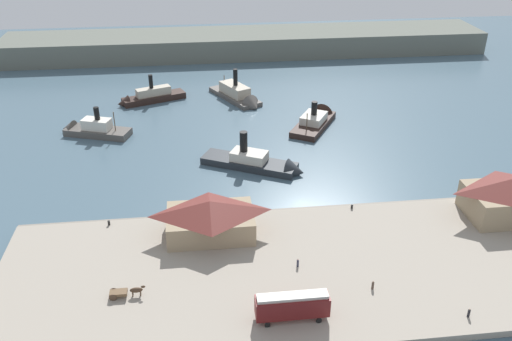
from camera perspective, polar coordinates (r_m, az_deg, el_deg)
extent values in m
plane|color=#476070|center=(111.50, 4.76, -3.42)|extent=(320.00, 320.00, 0.00)
cube|color=#9E9384|center=(93.61, 7.36, -10.14)|extent=(110.00, 36.00, 1.20)
cube|color=gray|center=(108.25, 5.13, -4.19)|extent=(110.00, 0.80, 1.00)
cube|color=#998466|center=(99.01, -4.82, -5.59)|extent=(15.64, 10.11, 4.40)
pyramid|color=maroon|center=(97.13, -4.90, -3.90)|extent=(15.96, 10.62, 2.51)
cube|color=maroon|center=(81.37, 3.84, -14.09)|extent=(10.86, 2.65, 3.13)
cube|color=beige|center=(80.15, 3.89, -13.13)|extent=(10.43, 1.85, 0.50)
cylinder|color=black|center=(84.32, 6.26, -14.24)|extent=(0.90, 0.18, 0.90)
cylinder|color=black|center=(82.45, 6.66, -15.47)|extent=(0.90, 0.18, 0.90)
cylinder|color=black|center=(83.21, 0.97, -14.74)|extent=(0.90, 0.18, 0.90)
cylinder|color=black|center=(81.32, 1.22, -16.00)|extent=(0.90, 0.18, 0.90)
cube|color=brown|center=(88.42, -14.33, -12.40)|extent=(2.69, 1.50, 0.50)
cylinder|color=#4C3828|center=(89.27, -14.78, -12.22)|extent=(1.20, 0.10, 1.20)
cylinder|color=#4C3828|center=(88.15, -14.89, -12.85)|extent=(1.20, 0.10, 1.20)
ellipsoid|color=#473323|center=(87.88, -12.54, -12.23)|extent=(2.00, 0.70, 0.90)
ellipsoid|color=#473323|center=(87.40, -11.85, -11.93)|extent=(0.70, 0.32, 0.44)
cylinder|color=#473323|center=(88.34, -12.09, -12.43)|extent=(0.16, 0.16, 1.00)
cylinder|color=#473323|center=(88.04, -12.11, -12.60)|extent=(0.16, 0.16, 1.00)
cylinder|color=#473323|center=(88.49, -12.88, -12.45)|extent=(0.16, 0.16, 1.00)
cylinder|color=#473323|center=(88.19, -12.90, -12.62)|extent=(0.16, 0.16, 1.00)
cylinder|color=#4C3D33|center=(89.31, 12.23, -11.79)|extent=(0.39, 0.39, 1.33)
sphere|color=#CCA889|center=(88.81, 12.29, -11.40)|extent=(0.24, 0.24, 0.24)
cylinder|color=#232328|center=(88.54, 21.56, -13.85)|extent=(0.39, 0.39, 1.32)
sphere|color=#CCA889|center=(88.05, 21.65, -13.47)|extent=(0.24, 0.24, 0.24)
cylinder|color=#33384C|center=(92.00, 4.43, -9.75)|extent=(0.38, 0.38, 1.31)
sphere|color=#CCA889|center=(91.53, 4.45, -9.37)|extent=(0.24, 0.24, 0.24)
cylinder|color=black|center=(108.52, 10.10, -3.75)|extent=(0.44, 0.44, 0.90)
cylinder|color=black|center=(105.63, -15.28, -5.36)|extent=(0.44, 0.44, 0.90)
cube|color=#23282D|center=(124.51, -0.73, 0.74)|extent=(22.46, 15.36, 1.70)
cone|color=#23282D|center=(121.41, 4.17, -0.10)|extent=(5.97, 6.54, 5.30)
cube|color=beige|center=(123.63, -0.73, 1.54)|extent=(9.29, 7.79, 2.17)
cylinder|color=black|center=(122.55, -1.32, 3.08)|extent=(1.79, 1.79, 4.77)
cube|color=#514C47|center=(165.55, -2.25, 7.83)|extent=(15.14, 21.03, 1.28)
cone|color=#514C47|center=(157.59, -0.28, 6.77)|extent=(6.92, 5.95, 5.91)
cube|color=#B2A893|center=(164.80, -2.26, 8.55)|extent=(9.12, 11.80, 3.10)
cylinder|color=black|center=(163.07, -2.19, 9.83)|extent=(1.32, 1.32, 4.95)
cylinder|color=brown|center=(169.51, -3.37, 9.31)|extent=(0.24, 0.24, 4.36)
cube|color=black|center=(166.09, -10.72, 7.53)|extent=(19.19, 11.30, 1.84)
cone|color=black|center=(163.80, -13.84, 6.89)|extent=(4.71, 5.24, 4.31)
cube|color=#B2A893|center=(165.38, -10.79, 8.21)|extent=(10.58, 6.47, 2.36)
cylinder|color=black|center=(164.20, -11.05, 9.22)|extent=(1.22, 1.22, 4.03)
cube|color=black|center=(146.00, 6.08, 4.87)|extent=(15.46, 19.51, 1.60)
cone|color=black|center=(154.21, 7.19, 6.11)|extent=(7.05, 6.06, 6.21)
cube|color=beige|center=(145.29, 6.11, 5.53)|extent=(8.61, 9.37, 2.04)
cylinder|color=black|center=(144.26, 6.17, 6.57)|extent=(1.58, 1.58, 3.60)
cylinder|color=brown|center=(139.93, 5.40, 5.18)|extent=(0.24, 0.24, 4.42)
cube|color=#514C47|center=(146.26, -16.36, 3.92)|extent=(17.78, 10.70, 1.79)
cone|color=#514C47|center=(150.33, -19.22, 4.14)|extent=(4.49, 5.69, 4.98)
cube|color=silver|center=(145.39, -16.48, 4.73)|extent=(7.96, 5.81, 2.70)
cylinder|color=black|center=(144.07, -16.49, 5.81)|extent=(1.38, 1.38, 3.31)
cylinder|color=brown|center=(142.65, -14.74, 5.04)|extent=(0.24, 0.24, 5.13)
cube|color=#60665B|center=(210.94, -1.01, 13.33)|extent=(180.00, 24.00, 8.00)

